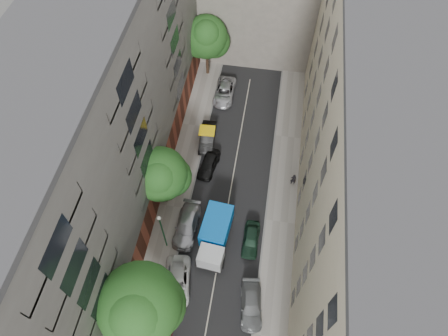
% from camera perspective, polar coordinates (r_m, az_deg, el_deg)
% --- Properties ---
extents(ground, '(120.00, 120.00, 0.00)m').
position_cam_1_polar(ground, '(41.02, 0.34, -6.66)').
color(ground, '#4C4C49').
rests_on(ground, ground).
extents(road_surface, '(8.00, 44.00, 0.02)m').
position_cam_1_polar(road_surface, '(41.01, 0.34, -6.65)').
color(road_surface, black).
rests_on(road_surface, ground).
extents(sidewalk_left, '(3.00, 44.00, 0.15)m').
position_cam_1_polar(sidewalk_left, '(41.68, -7.19, -5.49)').
color(sidewalk_left, gray).
rests_on(sidewalk_left, ground).
extents(sidewalk_right, '(3.00, 44.00, 0.15)m').
position_cam_1_polar(sidewalk_right, '(40.96, 8.03, -7.63)').
color(sidewalk_right, gray).
rests_on(sidewalk_right, ground).
extents(building_left, '(8.00, 44.00, 20.00)m').
position_cam_1_polar(building_left, '(35.13, -17.64, 3.70)').
color(building_left, '#53514E').
rests_on(building_left, ground).
extents(building_right, '(8.00, 44.00, 20.00)m').
position_cam_1_polar(building_right, '(33.37, 19.43, -1.09)').
color(building_right, '#BDB193').
rests_on(building_right, ground).
extents(tarp_truck, '(2.90, 6.25, 2.80)m').
position_cam_1_polar(tarp_truck, '(38.33, -1.29, -9.60)').
color(tarp_truck, black).
rests_on(tarp_truck, ground).
extents(car_left_2, '(3.05, 5.28, 1.38)m').
position_cam_1_polar(car_left_2, '(37.86, -6.71, -15.84)').
color(car_left_2, silver).
rests_on(car_left_2, ground).
extents(car_left_3, '(2.23, 5.23, 1.50)m').
position_cam_1_polar(car_left_3, '(39.80, -5.34, -8.18)').
color(car_left_3, '#BDBCC1').
rests_on(car_left_3, ground).
extents(car_left_4, '(2.30, 4.31, 1.39)m').
position_cam_1_polar(car_left_4, '(43.42, -2.20, 0.57)').
color(car_left_4, black).
rests_on(car_left_4, ground).
extents(car_left_5, '(1.86, 4.64, 1.50)m').
position_cam_1_polar(car_left_5, '(45.56, -2.38, 4.43)').
color(car_left_5, black).
rests_on(car_left_5, ground).
extents(car_left_6, '(2.43, 5.19, 1.44)m').
position_cam_1_polar(car_left_6, '(50.30, 0.09, 10.83)').
color(car_left_6, '#BABAC0').
rests_on(car_left_6, ground).
extents(car_right_1, '(2.42, 4.71, 1.31)m').
position_cam_1_polar(car_right_1, '(37.14, 3.91, -18.98)').
color(car_right_1, slate).
rests_on(car_right_1, ground).
extents(car_right_2, '(1.58, 3.91, 1.33)m').
position_cam_1_polar(car_right_2, '(39.21, 3.87, -10.12)').
color(car_right_2, '#152F20').
rests_on(car_right_2, ground).
extents(tree_near, '(6.44, 6.33, 9.86)m').
position_cam_1_polar(tree_near, '(31.50, -11.76, -18.82)').
color(tree_near, '#382619').
rests_on(tree_near, sidewalk_left).
extents(tree_mid, '(5.52, 5.28, 7.61)m').
position_cam_1_polar(tree_mid, '(37.89, -8.97, -1.13)').
color(tree_mid, '#382619').
rests_on(tree_mid, sidewalk_left).
extents(tree_far, '(5.42, 5.17, 8.34)m').
position_cam_1_polar(tree_far, '(49.97, -2.48, 17.98)').
color(tree_far, '#382619').
rests_on(tree_far, sidewalk_left).
extents(lamp_post, '(0.36, 0.36, 5.98)m').
position_cam_1_polar(lamp_post, '(36.47, -8.85, -8.57)').
color(lamp_post, '#1A5E32').
rests_on(lamp_post, sidewalk_left).
extents(pedestrian, '(0.64, 0.44, 1.66)m').
position_cam_1_polar(pedestrian, '(42.59, 9.88, -1.62)').
color(pedestrian, black).
rests_on(pedestrian, sidewalk_right).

